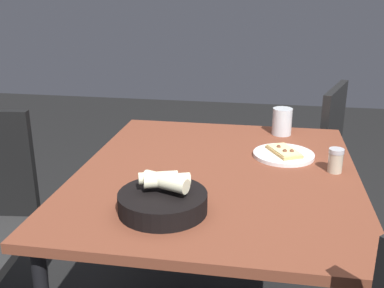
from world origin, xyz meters
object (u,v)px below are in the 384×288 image
at_px(beer_glass, 282,122).
at_px(chair_near, 307,156).
at_px(bread_basket, 163,200).
at_px(pepper_shaker, 335,162).
at_px(pizza_plate, 284,154).
at_px(dining_table, 217,187).

bearing_deg(beer_glass, chair_near, 159.57).
xyz_separation_m(bread_basket, pepper_shaker, (-0.38, 0.52, 0.00)).
height_order(pizza_plate, chair_near, chair_near).
bearing_deg(pepper_shaker, chair_near, -178.62).
bearing_deg(dining_table, pepper_shaker, 98.16).
xyz_separation_m(pizza_plate, bread_basket, (0.50, -0.35, 0.03)).
distance_m(bread_basket, chair_near, 1.33).
height_order(bread_basket, beer_glass, beer_glass).
relative_size(dining_table, pizza_plate, 4.93).
distance_m(pizza_plate, pepper_shaker, 0.21).
height_order(pizza_plate, beer_glass, beer_glass).
bearing_deg(chair_near, pizza_plate, -12.28).
bearing_deg(pizza_plate, bread_basket, -34.52).
xyz_separation_m(dining_table, chair_near, (-0.87, 0.38, -0.19)).
bearing_deg(chair_near, dining_table, -23.58).
bearing_deg(pepper_shaker, bread_basket, -53.55).
bearing_deg(pizza_plate, chair_near, 167.72).
relative_size(beer_glass, chair_near, 0.13).
relative_size(pepper_shaker, chair_near, 0.09).
height_order(beer_glass, chair_near, chair_near).
height_order(bread_basket, chair_near, chair_near).
bearing_deg(dining_table, pizza_plate, 128.06).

